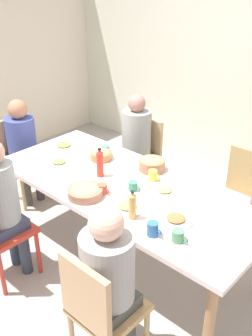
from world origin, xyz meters
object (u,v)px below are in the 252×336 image
(cup_4, at_px, (106,150))
(person_1, at_px, (109,274))
(person_3, at_px, (136,140))
(cup_3, at_px, (153,175))
(bowl_2, at_px, (101,155))
(bowl_0, at_px, (152,164))
(plate_3, at_px, (64,146))
(dining_table, at_px, (126,192))
(bottle_1, at_px, (132,206))
(plate_1, at_px, (164,191))
(chair_4, at_px, (240,193))
(cup_5, at_px, (178,236))
(plate_0, at_px, (127,207))
(bottle_0, at_px, (100,163))
(cup_0, at_px, (103,189))
(person_0, at_px, (1,199))
(cup_6, at_px, (153,229))
(chair_3, at_px, (141,155))
(cup_1, at_px, (133,186))
(person_2, at_px, (23,142))
(chair_1, at_px, (99,308))
(chair_2, at_px, (20,155))
(plate_4, at_px, (59,163))
(plate_2, at_px, (176,219))
(bowl_1, at_px, (85,192))

(cup_4, bearing_deg, person_1, -44.43)
(person_3, relative_size, cup_3, 11.17)
(bowl_2, bearing_deg, cup_4, 111.99)
(person_1, xyz_separation_m, bowl_0, (-0.59, 1.12, 0.09))
(plate_3, xyz_separation_m, cup_3, (1.04, 0.08, 0.03))
(dining_table, relative_size, bottle_1, 10.47)
(plate_1, bearing_deg, bowl_2, 174.60)
(chair_4, relative_size, cup_5, 7.78)
(bowl_0, relative_size, bowl_2, 1.13)
(plate_0, relative_size, bottle_0, 1.01)
(person_1, xyz_separation_m, cup_0, (-0.63, 0.57, 0.08))
(person_0, distance_m, cup_3, 1.21)
(person_0, bearing_deg, cup_6, 19.96)
(bottle_1, bearing_deg, cup_6, -13.21)
(chair_3, distance_m, cup_1, 1.16)
(chair_3, distance_m, plate_0, 1.41)
(person_2, xyz_separation_m, chair_3, (0.87, 0.87, -0.18))
(chair_1, xyz_separation_m, bowl_2, (-1.06, 1.06, 0.29))
(cup_0, bearing_deg, chair_2, 171.81)
(plate_1, bearing_deg, dining_table, -159.64)
(plate_4, bearing_deg, cup_0, -7.15)
(dining_table, distance_m, chair_4, 1.06)
(plate_3, xyz_separation_m, bowl_2, (0.45, 0.06, 0.03))
(cup_1, bearing_deg, dining_table, 166.32)
(chair_2, relative_size, cup_3, 8.43)
(chair_2, relative_size, plate_0, 3.53)
(person_0, xyz_separation_m, cup_6, (1.15, 0.42, 0.07))
(person_1, height_order, chair_3, person_1)
(chair_4, relative_size, cup_3, 8.43)
(plate_2, height_order, plate_4, same)
(person_0, xyz_separation_m, person_2, (-0.87, 0.78, -0.04))
(plate_1, height_order, bowl_2, bowl_2)
(plate_2, distance_m, cup_1, 0.50)
(plate_3, bearing_deg, dining_table, -7.54)
(dining_table, xyz_separation_m, bottle_1, (0.34, -0.31, 0.17))
(cup_3, distance_m, cup_5, 0.79)
(bowl_0, distance_m, cup_5, 0.97)
(bottle_0, bearing_deg, cup_6, -21.62)
(chair_2, relative_size, plate_4, 4.24)
(chair_2, relative_size, plate_2, 3.69)
(plate_4, xyz_separation_m, bowl_1, (0.57, -0.20, 0.03))
(cup_3, bearing_deg, plate_0, -74.62)
(bowl_1, bearing_deg, chair_4, 60.37)
(chair_3, xyz_separation_m, chair_4, (1.16, 0.00, 0.00))
(cup_4, bearing_deg, person_0, -93.21)
(dining_table, height_order, plate_2, plate_2)
(chair_1, distance_m, chair_4, 1.75)
(chair_3, xyz_separation_m, plate_3, (-0.34, -0.75, 0.26))
(plate_1, bearing_deg, chair_4, 69.79)
(cup_0, height_order, cup_4, cup_4)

